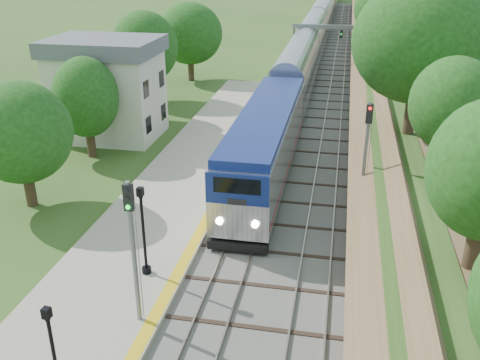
% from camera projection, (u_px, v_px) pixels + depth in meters
% --- Properties ---
extents(trackbed, '(9.50, 170.00, 0.28)m').
position_uv_depth(trackbed, '(323.00, 69.00, 68.78)').
color(trackbed, '#4C4944').
rests_on(trackbed, ground).
extents(platform, '(6.40, 68.00, 0.38)m').
position_uv_depth(platform, '(157.00, 221.00, 30.47)').
color(platform, gray).
rests_on(platform, ground).
extents(yellow_stripe, '(0.55, 68.00, 0.01)m').
position_uv_depth(yellow_stripe, '(205.00, 223.00, 29.89)').
color(yellow_stripe, gold).
rests_on(yellow_stripe, platform).
extents(embankment, '(10.64, 170.00, 11.70)m').
position_uv_depth(embankment, '(392.00, 56.00, 66.55)').
color(embankment, brown).
rests_on(embankment, ground).
extents(station_building, '(8.60, 6.60, 8.00)m').
position_uv_depth(station_building, '(107.00, 88.00, 43.02)').
color(station_building, beige).
rests_on(station_building, ground).
extents(signal_gantry, '(8.40, 0.38, 6.20)m').
position_uv_depth(signal_gantry, '(328.00, 37.00, 62.28)').
color(signal_gantry, slate).
rests_on(signal_gantry, ground).
extents(trees_behind_platform, '(7.82, 53.32, 7.21)m').
position_uv_depth(trees_behind_platform, '(87.00, 118.00, 33.96)').
color(trees_behind_platform, '#332316').
rests_on(trees_behind_platform, ground).
extents(train, '(3.22, 150.95, 4.74)m').
position_uv_depth(train, '(321.00, 22.00, 93.18)').
color(train, black).
rests_on(train, trackbed).
extents(lamppost_far, '(0.44, 0.44, 4.43)m').
position_uv_depth(lamppost_far, '(144.00, 236.00, 24.54)').
color(lamppost_far, black).
rests_on(lamppost_far, platform).
extents(signal_platform, '(0.37, 0.29, 6.25)m').
position_uv_depth(signal_platform, '(132.00, 238.00, 20.66)').
color(signal_platform, slate).
rests_on(signal_platform, platform).
extents(signal_farside, '(0.37, 0.29, 6.67)m').
position_uv_depth(signal_farside, '(366.00, 147.00, 30.07)').
color(signal_farside, slate).
rests_on(signal_farside, ground).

